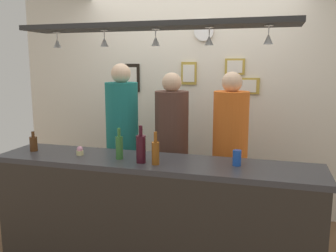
# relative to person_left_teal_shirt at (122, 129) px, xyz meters

# --- Properties ---
(ground_plane) EXTENTS (8.00, 8.00, 0.00)m
(ground_plane) POSITION_rel_person_left_teal_shirt_xyz_m (0.59, -0.39, -1.05)
(ground_plane) COLOR brown
(back_wall) EXTENTS (4.40, 0.06, 2.60)m
(back_wall) POSITION_rel_person_left_teal_shirt_xyz_m (0.59, 0.71, 0.25)
(back_wall) COLOR silver
(back_wall) RESTS_ON ground_plane
(bar_counter) EXTENTS (2.70, 0.55, 0.96)m
(bar_counter) POSITION_rel_person_left_teal_shirt_xyz_m (0.59, -0.89, -0.40)
(bar_counter) COLOR #38383D
(bar_counter) RESTS_ON ground_plane
(overhead_glass_rack) EXTENTS (2.20, 0.36, 0.04)m
(overhead_glass_rack) POSITION_rel_person_left_teal_shirt_xyz_m (0.59, -0.69, 0.97)
(overhead_glass_rack) COLOR black
(hanging_wineglass_far_left) EXTENTS (0.07, 0.07, 0.13)m
(hanging_wineglass_far_left) POSITION_rel_person_left_teal_shirt_xyz_m (-0.30, -0.66, 0.86)
(hanging_wineglass_far_left) COLOR silver
(hanging_wineglass_far_left) RESTS_ON overhead_glass_rack
(hanging_wineglass_left) EXTENTS (0.07, 0.07, 0.13)m
(hanging_wineglass_left) POSITION_rel_person_left_teal_shirt_xyz_m (0.17, -0.70, 0.86)
(hanging_wineglass_left) COLOR silver
(hanging_wineglass_left) RESTS_ON overhead_glass_rack
(hanging_wineglass_center_left) EXTENTS (0.07, 0.07, 0.13)m
(hanging_wineglass_center_left) POSITION_rel_person_left_teal_shirt_xyz_m (0.60, -0.69, 0.86)
(hanging_wineglass_center_left) COLOR silver
(hanging_wineglass_center_left) RESTS_ON overhead_glass_rack
(hanging_wineglass_center) EXTENTS (0.07, 0.07, 0.13)m
(hanging_wineglass_center) POSITION_rel_person_left_teal_shirt_xyz_m (1.03, -0.70, 0.86)
(hanging_wineglass_center) COLOR silver
(hanging_wineglass_center) RESTS_ON overhead_glass_rack
(hanging_wineglass_center_right) EXTENTS (0.07, 0.07, 0.13)m
(hanging_wineglass_center_right) POSITION_rel_person_left_teal_shirt_xyz_m (1.46, -0.72, 0.86)
(hanging_wineglass_center_right) COLOR silver
(hanging_wineglass_center_right) RESTS_ON overhead_glass_rack
(person_left_teal_shirt) EXTENTS (0.34, 0.34, 1.74)m
(person_left_teal_shirt) POSITION_rel_person_left_teal_shirt_xyz_m (0.00, 0.00, 0.00)
(person_left_teal_shirt) COLOR #2D334C
(person_left_teal_shirt) RESTS_ON ground_plane
(person_middle_brown_shirt) EXTENTS (0.34, 0.34, 1.65)m
(person_middle_brown_shirt) POSITION_rel_person_left_teal_shirt_xyz_m (0.54, 0.00, -0.06)
(person_middle_brown_shirt) COLOR #2D334C
(person_middle_brown_shirt) RESTS_ON ground_plane
(person_right_orange_shirt) EXTENTS (0.34, 0.34, 1.66)m
(person_right_orange_shirt) POSITION_rel_person_left_teal_shirt_xyz_m (1.13, 0.00, -0.05)
(person_right_orange_shirt) COLOR #2D334C
(person_right_orange_shirt) RESTS_ON ground_plane
(bottle_beer_green_import) EXTENTS (0.06, 0.06, 0.26)m
(bottle_beer_green_import) POSITION_rel_person_left_teal_shirt_xyz_m (0.31, -0.78, 0.01)
(bottle_beer_green_import) COLOR #336B2D
(bottle_beer_green_import) RESTS_ON bar_counter
(bottle_beer_brown_stubby) EXTENTS (0.07, 0.07, 0.18)m
(bottle_beer_brown_stubby) POSITION_rel_person_left_teal_shirt_xyz_m (-0.54, -0.74, -0.02)
(bottle_beer_brown_stubby) COLOR #512D14
(bottle_beer_brown_stubby) RESTS_ON bar_counter
(bottle_wine_dark_red) EXTENTS (0.08, 0.08, 0.30)m
(bottle_wine_dark_red) POSITION_rel_person_left_teal_shirt_xyz_m (0.52, -0.84, 0.02)
(bottle_wine_dark_red) COLOR #380F19
(bottle_wine_dark_red) RESTS_ON bar_counter
(bottle_beer_amber_tall) EXTENTS (0.06, 0.06, 0.26)m
(bottle_beer_amber_tall) POSITION_rel_person_left_teal_shirt_xyz_m (0.65, -0.86, 0.01)
(bottle_beer_amber_tall) COLOR brown
(bottle_beer_amber_tall) RESTS_ON bar_counter
(drink_can) EXTENTS (0.07, 0.07, 0.12)m
(drink_can) POSITION_rel_person_left_teal_shirt_xyz_m (1.27, -0.71, -0.03)
(drink_can) COLOR #1E4CB2
(drink_can) RESTS_ON bar_counter
(cupcake) EXTENTS (0.06, 0.06, 0.08)m
(cupcake) POSITION_rel_person_left_teal_shirt_xyz_m (-0.07, -0.76, -0.06)
(cupcake) COLOR beige
(cupcake) RESTS_ON bar_counter
(picture_frame_lower_pair) EXTENTS (0.30, 0.02, 0.18)m
(picture_frame_lower_pair) POSITION_rel_person_left_teal_shirt_xyz_m (1.22, 0.66, 0.44)
(picture_frame_lower_pair) COLOR #B29338
(picture_frame_lower_pair) RESTS_ON back_wall
(picture_frame_caricature) EXTENTS (0.26, 0.02, 0.34)m
(picture_frame_caricature) POSITION_rel_person_left_teal_shirt_xyz_m (-0.18, 0.66, 0.51)
(picture_frame_caricature) COLOR black
(picture_frame_caricature) RESTS_ON back_wall
(picture_frame_crest) EXTENTS (0.18, 0.02, 0.26)m
(picture_frame_crest) POSITION_rel_person_left_teal_shirt_xyz_m (0.56, 0.66, 0.57)
(picture_frame_crest) COLOR #B29338
(picture_frame_crest) RESTS_ON back_wall
(picture_frame_upper_small) EXTENTS (0.22, 0.02, 0.18)m
(picture_frame_upper_small) POSITION_rel_person_left_teal_shirt_xyz_m (1.09, 0.66, 0.65)
(picture_frame_upper_small) COLOR #B29338
(picture_frame_upper_small) RESTS_ON back_wall
(wall_clock) EXTENTS (0.22, 0.03, 0.22)m
(wall_clock) POSITION_rel_person_left_teal_shirt_xyz_m (0.73, 0.66, 1.05)
(wall_clock) COLOR white
(wall_clock) RESTS_ON back_wall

